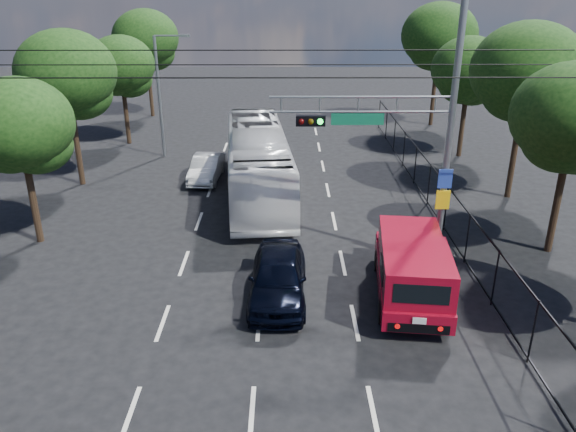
{
  "coord_description": "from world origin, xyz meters",
  "views": [
    {
      "loc": [
        0.84,
        -10.84,
        9.85
      ],
      "look_at": [
        0.92,
        5.92,
        2.8
      ],
      "focal_mm": 35.0,
      "sensor_mm": 36.0,
      "label": 1
    }
  ],
  "objects_px": {
    "red_pickup": "(412,267)",
    "navy_hatchback": "(278,277)",
    "white_bus": "(258,162)",
    "signal_mast": "(415,127)",
    "white_van": "(207,168)"
  },
  "relations": [
    {
      "from": "red_pickup",
      "to": "navy_hatchback",
      "type": "relative_size",
      "value": 1.3
    },
    {
      "from": "red_pickup",
      "to": "navy_hatchback",
      "type": "height_order",
      "value": "red_pickup"
    },
    {
      "from": "signal_mast",
      "to": "red_pickup",
      "type": "relative_size",
      "value": 1.58
    },
    {
      "from": "signal_mast",
      "to": "red_pickup",
      "type": "bearing_deg",
      "value": -96.73
    },
    {
      "from": "white_bus",
      "to": "white_van",
      "type": "height_order",
      "value": "white_bus"
    },
    {
      "from": "red_pickup",
      "to": "white_bus",
      "type": "relative_size",
      "value": 0.5
    },
    {
      "from": "navy_hatchback",
      "to": "white_bus",
      "type": "relative_size",
      "value": 0.39
    },
    {
      "from": "signal_mast",
      "to": "white_van",
      "type": "height_order",
      "value": "signal_mast"
    },
    {
      "from": "red_pickup",
      "to": "white_van",
      "type": "distance_m",
      "value": 14.75
    },
    {
      "from": "navy_hatchback",
      "to": "white_bus",
      "type": "xyz_separation_m",
      "value": [
        -1.11,
        9.9,
        0.87
      ]
    },
    {
      "from": "signal_mast",
      "to": "navy_hatchback",
      "type": "distance_m",
      "value": 6.93
    },
    {
      "from": "red_pickup",
      "to": "white_van",
      "type": "height_order",
      "value": "red_pickup"
    },
    {
      "from": "signal_mast",
      "to": "white_van",
      "type": "relative_size",
      "value": 2.39
    },
    {
      "from": "navy_hatchback",
      "to": "white_van",
      "type": "relative_size",
      "value": 1.16
    },
    {
      "from": "white_van",
      "to": "navy_hatchback",
      "type": "bearing_deg",
      "value": -68.33
    }
  ]
}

